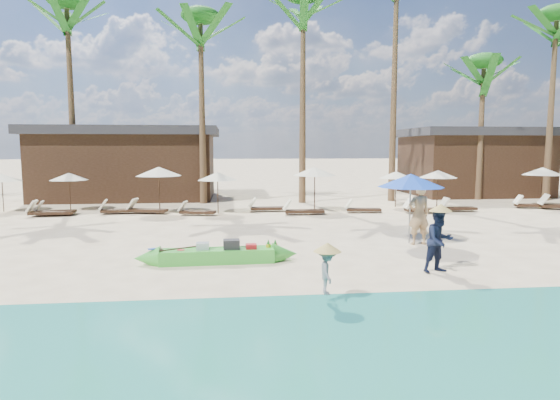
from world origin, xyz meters
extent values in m
plane|color=#FCE6BA|center=(0.00, 0.00, 0.00)|extent=(240.00, 240.00, 0.00)
cube|color=tan|center=(0.00, -5.00, 0.00)|extent=(240.00, 4.50, 0.01)
cube|color=green|center=(-2.23, 0.53, 0.18)|extent=(3.05, 0.73, 0.36)
cube|color=white|center=(-2.23, 0.53, 0.20)|extent=(2.62, 0.54, 0.16)
cube|color=#262628|center=(-1.84, 0.54, 0.45)|extent=(0.44, 0.35, 0.33)
cube|color=silver|center=(-2.61, 0.56, 0.42)|extent=(0.34, 0.30, 0.27)
cube|color=red|center=(-1.32, 0.51, 0.39)|extent=(0.29, 0.25, 0.21)
cylinder|color=red|center=(-3.18, 0.55, 0.32)|extent=(0.21, 0.21, 0.09)
cylinder|color=#262628|center=(-3.42, 0.44, 0.32)|extent=(0.19, 0.19, 0.08)
sphere|color=tan|center=(-3.71, 0.48, 0.37)|extent=(0.17, 0.17, 0.17)
cylinder|color=gold|center=(-0.84, 0.65, 0.37)|extent=(0.13, 0.13, 0.17)
cylinder|color=gold|center=(-0.65, 0.66, 0.37)|extent=(0.13, 0.13, 0.17)
imported|color=tan|center=(4.08, 2.26, 0.97)|extent=(0.74, 0.52, 1.94)
imported|color=#121932|center=(3.25, -1.02, 0.79)|extent=(0.90, 0.78, 1.59)
imported|color=gray|center=(0.04, -2.99, 0.64)|extent=(0.39, 0.62, 0.92)
cylinder|color=#99999E|center=(3.86, 2.48, 1.09)|extent=(0.05, 0.05, 2.18)
cone|color=blue|center=(3.86, 2.48, 2.03)|extent=(2.09, 2.09, 0.43)
cylinder|color=#362216|center=(-12.78, 11.81, 0.89)|extent=(0.04, 0.04, 1.77)
cone|color=#F2EDCC|center=(-12.78, 11.81, 1.65)|extent=(1.77, 1.77, 0.35)
cylinder|color=#362216|center=(-9.72, 11.96, 0.90)|extent=(0.04, 0.04, 1.79)
cone|color=#F2EDCC|center=(-9.72, 11.96, 1.67)|extent=(1.79, 1.79, 0.36)
cube|color=#362216|center=(-9.82, 10.40, 0.14)|extent=(1.70, 0.79, 0.12)
cube|color=#F2EDCC|center=(-10.53, 10.28, 0.43)|extent=(0.45, 0.58, 0.48)
cube|color=#362216|center=(-9.90, 9.94, 0.16)|extent=(1.85, 0.70, 0.13)
cube|color=#F2EDCC|center=(-10.71, 9.89, 0.48)|extent=(0.44, 0.61, 0.53)
cylinder|color=#362216|center=(-5.18, 10.42, 1.06)|extent=(0.05, 0.05, 2.12)
cone|color=#F2EDCC|center=(-5.18, 10.42, 1.97)|extent=(2.12, 2.12, 0.42)
cube|color=#362216|center=(-7.00, 10.43, 0.15)|extent=(1.74, 0.72, 0.12)
cube|color=#F2EDCC|center=(-7.75, 10.35, 0.45)|extent=(0.43, 0.58, 0.49)
cube|color=#362216|center=(-5.69, 10.32, 0.15)|extent=(1.84, 0.95, 0.12)
cube|color=#F2EDCC|center=(-6.45, 10.50, 0.46)|extent=(0.51, 0.64, 0.51)
cylinder|color=#362216|center=(-2.45, 10.10, 0.94)|extent=(0.05, 0.05, 1.88)
cone|color=#F2EDCC|center=(-2.45, 10.10, 1.75)|extent=(1.88, 1.88, 0.38)
cube|color=#362216|center=(-3.36, 9.56, 0.14)|extent=(1.67, 0.84, 0.11)
cube|color=#F2EDCC|center=(-4.05, 9.71, 0.42)|extent=(0.46, 0.58, 0.47)
cylinder|color=#362216|center=(2.17, 10.29, 1.05)|extent=(0.05, 0.05, 2.10)
cone|color=#F2EDCC|center=(2.17, 10.29, 1.95)|extent=(2.10, 2.10, 0.42)
cube|color=#362216|center=(-0.05, 10.52, 0.15)|extent=(1.72, 0.60, 0.12)
cube|color=#F2EDCC|center=(-0.80, 10.50, 0.45)|extent=(0.40, 0.56, 0.50)
cube|color=#362216|center=(1.52, 9.25, 0.16)|extent=(1.81, 0.63, 0.13)
cube|color=#F2EDCC|center=(0.73, 9.27, 0.48)|extent=(0.42, 0.59, 0.52)
cylinder|color=#362216|center=(6.69, 11.58, 0.90)|extent=(0.04, 0.04, 1.80)
cone|color=#F2EDCC|center=(6.69, 11.58, 1.67)|extent=(1.80, 1.80, 0.36)
cube|color=#362216|center=(4.44, 9.64, 0.14)|extent=(1.66, 0.75, 0.11)
cube|color=#F2EDCC|center=(3.74, 9.75, 0.42)|extent=(0.43, 0.57, 0.47)
cube|color=#362216|center=(7.27, 9.16, 0.16)|extent=(1.85, 0.63, 0.13)
cube|color=#F2EDCC|center=(6.46, 9.17, 0.49)|extent=(0.42, 0.60, 0.54)
cylinder|color=#362216|center=(8.47, 10.55, 0.95)|extent=(0.05, 0.05, 1.89)
cone|color=#F2EDCC|center=(8.47, 10.55, 1.76)|extent=(1.89, 1.89, 0.38)
cube|color=#362216|center=(9.09, 9.52, 0.15)|extent=(1.70, 0.57, 0.12)
cube|color=#F2EDCC|center=(8.35, 9.51, 0.45)|extent=(0.39, 0.55, 0.50)
cylinder|color=#362216|center=(14.29, 10.86, 1.00)|extent=(0.05, 0.05, 2.00)
cone|color=#F2EDCC|center=(14.29, 10.86, 1.86)|extent=(2.00, 2.00, 0.40)
cube|color=#F2EDCC|center=(13.76, 9.92, 0.50)|extent=(0.59, 0.71, 0.55)
cube|color=#362216|center=(13.47, 10.32, 0.15)|extent=(1.73, 0.87, 0.12)
cube|color=#F2EDCC|center=(12.76, 10.47, 0.44)|extent=(0.47, 0.60, 0.48)
cone|color=brown|center=(-10.45, 15.08, 5.45)|extent=(0.40, 0.40, 10.89)
ellipsoid|color=#1A6519|center=(-10.45, 15.08, 10.89)|extent=(2.08, 2.08, 0.88)
cone|color=brown|center=(-3.36, 14.27, 5.04)|extent=(0.40, 0.40, 10.08)
ellipsoid|color=#1A6519|center=(-3.36, 14.27, 10.08)|extent=(2.08, 2.08, 0.88)
cone|color=brown|center=(2.15, 14.01, 5.63)|extent=(0.40, 0.40, 11.26)
cone|color=brown|center=(7.45, 14.38, 6.58)|extent=(0.40, 0.40, 13.16)
cone|color=brown|center=(12.84, 14.52, 4.04)|extent=(0.40, 0.40, 8.07)
ellipsoid|color=#1A6519|center=(12.84, 14.52, 8.07)|extent=(2.08, 2.08, 0.88)
cone|color=brown|center=(16.57, 13.68, 5.32)|extent=(0.40, 0.40, 10.64)
ellipsoid|color=#1A6519|center=(16.57, 13.68, 10.64)|extent=(2.08, 2.08, 0.88)
cube|color=#362216|center=(-8.00, 17.50, 1.90)|extent=(10.00, 6.00, 3.80)
cube|color=#2D2D33|center=(-8.00, 17.50, 4.05)|extent=(10.80, 6.60, 0.50)
cube|color=#362216|center=(14.00, 17.50, 1.90)|extent=(8.00, 6.00, 3.80)
cube|color=#2D2D33|center=(14.00, 17.50, 4.05)|extent=(8.80, 6.60, 0.50)
camera|label=1|loc=(-1.84, -11.86, 3.07)|focal=30.00mm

